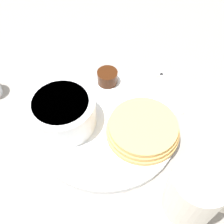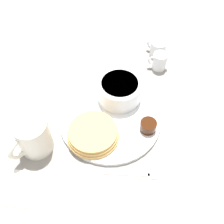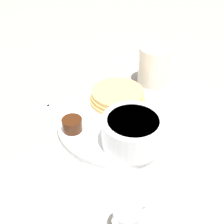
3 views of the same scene
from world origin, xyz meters
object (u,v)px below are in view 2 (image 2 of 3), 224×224
Objects in this scene: bowl at (120,90)px; creamer_pitcher_near at (159,61)px; fork at (141,174)px; creamer_pitcher_far at (158,48)px; plate at (110,119)px; coffee_mug at (33,137)px.

bowl reaches higher than creamer_pitcher_near.
fork is at bearing -97.52° from creamer_pitcher_near.
creamer_pitcher_far is 0.45× the size of fork.
creamer_pitcher_near is at bearing -88.14° from creamer_pitcher_far.
creamer_pitcher_near reaches higher than fork.
plate is 0.20m from coffee_mug.
coffee_mug is at bearing -135.37° from creamer_pitcher_near.
plate is 4.24× the size of creamer_pitcher_near.
plate is at bearing 119.88° from fork.
creamer_pitcher_far is at bearing 50.07° from coffee_mug.
bowl is 1.80× the size of creamer_pitcher_far.
coffee_mug is 0.43m from creamer_pitcher_near.
bowl is 1.91× the size of creamer_pitcher_near.
coffee_mug is at bearing -139.32° from bowl.
coffee_mug is 0.27m from fork.
bowl is at bearing -119.21° from creamer_pitcher_far.
fork is at bearing -60.12° from plate.
fork is (-0.04, -0.41, -0.02)m from creamer_pitcher_far.
fork is at bearing -11.58° from coffee_mug.
bowl is 1.15× the size of coffee_mug.
creamer_pitcher_far is (0.13, 0.27, 0.02)m from plate.
plate is at bearing -115.60° from creamer_pitcher_far.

